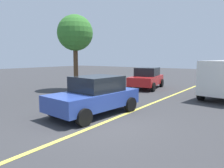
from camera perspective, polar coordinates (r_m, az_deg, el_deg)
The scene contains 5 objects.
ground_plane at distance 7.79m, azimuth -2.89°, elevation -10.63°, with size 80.00×80.00×0.00m, color #38383A.
lane_marking_centre at distance 10.20m, azimuth 7.83°, elevation -6.35°, with size 28.00×0.16×0.01m, color #E0D14C.
car_red_crossing at distance 16.60m, azimuth 9.29°, elevation 1.62°, with size 4.16×2.55×1.60m.
car_blue_behind_van at distance 8.95m, azimuth -4.67°, elevation -3.01°, with size 4.11×2.33×1.59m.
tree_left_verge at distance 15.73m, azimuth -9.89°, elevation 13.21°, with size 2.54×2.54×5.39m.
Camera 1 is at (-5.75, -4.68, 2.38)m, focal length 33.99 mm.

